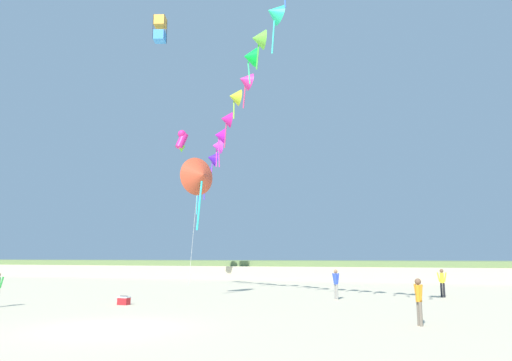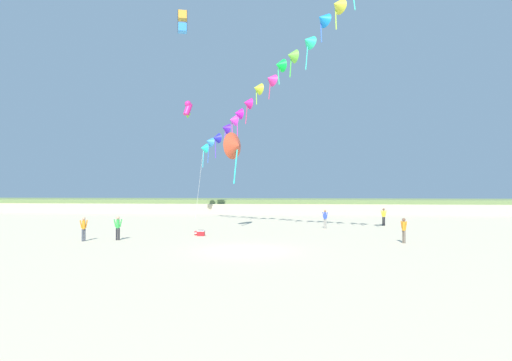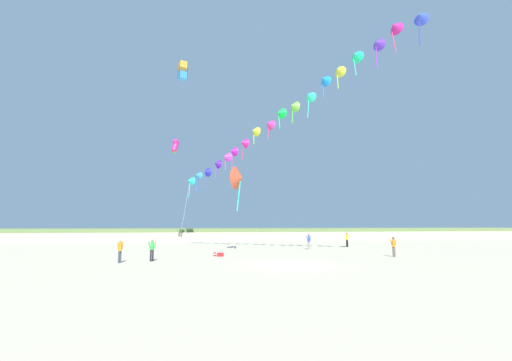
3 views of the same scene
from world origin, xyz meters
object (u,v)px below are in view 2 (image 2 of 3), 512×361
Objects in this scene: large_kite_low_lead at (236,146)px; large_kite_high_solo at (182,22)px; person_mid_center at (84,227)px; beach_ball at (196,233)px; large_kite_mid_trail at (188,109)px; person_far_right at (118,226)px; beach_cooler at (201,233)px; person_far_left at (404,229)px; person_near_left at (325,218)px; person_near_right at (384,216)px.

large_kite_low_lead is 2.18× the size of large_kite_high_solo.
beach_ball is (7.03, 4.17, -0.80)m from person_mid_center.
large_kite_mid_trail is at bearing 99.25° from large_kite_high_solo.
large_kite_mid_trail is at bearing 89.39° from person_far_right.
large_kite_high_solo reaches higher than beach_cooler.
large_kite_mid_trail is (-19.74, 18.73, 12.20)m from person_far_left.
large_kite_high_solo is (-18.72, 12.43, 19.97)m from person_far_left.
person_far_left is 0.80× the size of large_kite_mid_trail.
large_kite_mid_trail is at bearing 136.52° from person_far_left.
person_mid_center is at bearing -160.43° from person_far_right.
beach_cooler is (-2.10, -4.52, -7.30)m from large_kite_low_lead.
beach_ball is (-2.58, -4.14, -7.34)m from large_kite_low_lead.
person_near_left is 1.03× the size of person_mid_center.
large_kite_low_lead reaches higher than beach_cooler.
person_near_right is at bearing 82.75° from person_far_left.
large_kite_low_lead is at bearing -166.36° from person_near_left.
beach_cooler is at bearing -38.67° from beach_ball.
person_mid_center is 14.28m from large_kite_low_lead.
large_kite_low_lead is 14.53m from large_kite_mid_trail.
person_mid_center is at bearing -177.88° from person_far_left.
beach_ball is at bearing -150.16° from person_near_right.
person_near_left is 0.82× the size of large_kite_high_solo.
person_near_right is at bearing 1.42° from large_kite_high_solo.
large_kite_low_lead is (7.46, 7.55, 6.53)m from person_far_right.
person_near_right is at bearing 21.08° from large_kite_low_lead.
large_kite_mid_trail reaches higher than person_mid_center.
large_kite_high_solo reaches higher than beach_ball.
person_far_right is at bearing -148.52° from person_near_left.
person_far_right is at bearing -145.10° from beach_ball.
person_far_left is (-1.65, -12.93, -0.02)m from person_near_right.
large_kite_mid_trail is (2.34, 19.54, 12.20)m from person_mid_center.
person_near_right reaches higher than person_far_right.
person_far_right reaches higher than person_mid_center.
large_kite_low_lead reaches higher than person_far_right.
large_kite_high_solo is 3.69× the size of beach_cooler.
person_mid_center is 0.99× the size of person_far_right.
beach_cooler is at bearing -148.45° from person_near_right.
person_far_right is at bearing 19.57° from person_mid_center.
beach_cooler is 1.59× the size of beach_ball.
large_kite_low_lead is at bearing 45.32° from person_far_right.
person_near_left reaches higher than person_far_right.
beach_cooler is at bearing -114.94° from large_kite_low_lead.
person_near_left is at bearing -31.22° from large_kite_mid_trail.
beach_cooler is at bearing 168.49° from person_far_left.
person_near_left is at bearing -150.11° from person_near_right.
person_near_right is 0.81× the size of large_kite_high_solo.
large_kite_low_lead is (-14.13, -5.45, 6.52)m from person_near_right.
large_kite_high_solo reaches higher than person_far_right.
person_far_right is 22.40m from large_kite_mid_trail.
large_kite_high_solo is (3.37, 13.25, 19.97)m from person_mid_center.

